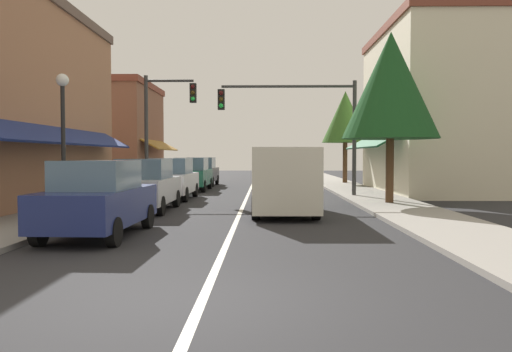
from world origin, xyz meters
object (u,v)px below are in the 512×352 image
parked_car_second_left (145,185)px  parked_car_third_left (172,179)px  van_in_lane (283,178)px  traffic_signal_mast_arm (304,116)px  parked_car_distant_left (202,172)px  tree_right_near (391,86)px  tree_right_far (345,117)px  parked_car_far_left (192,174)px  parked_car_nearest_left (99,199)px  street_lamp_left_near (63,120)px  traffic_signal_left_corner (162,117)px

parked_car_second_left → parked_car_third_left: size_ratio=1.00×
van_in_lane → traffic_signal_mast_arm: traffic_signal_mast_arm is taller
parked_car_distant_left → traffic_signal_mast_arm: 10.99m
parked_car_second_left → van_in_lane: 4.70m
tree_right_near → traffic_signal_mast_arm: bearing=130.0°
tree_right_near → tree_right_far: size_ratio=1.07×
parked_car_far_left → parked_car_distant_left: 4.45m
parked_car_nearest_left → parked_car_far_left: size_ratio=1.01×
parked_car_third_left → tree_right_far: size_ratio=0.68×
parked_car_third_left → parked_car_distant_left: 9.95m
tree_right_near → van_in_lane: bearing=-146.0°
parked_car_nearest_left → parked_car_far_left: 15.62m
van_in_lane → tree_right_near: bearing=33.4°
parked_car_third_left → van_in_lane: van_in_lane is taller
parked_car_third_left → traffic_signal_mast_arm: (5.71, 0.95, 2.77)m
parked_car_nearest_left → parked_car_distant_left: 20.07m
parked_car_third_left → traffic_signal_mast_arm: bearing=10.3°
street_lamp_left_near → parked_car_far_left: bearing=81.8°
parked_car_second_left → street_lamp_left_near: bearing=-122.8°
parked_car_nearest_left → tree_right_far: tree_right_far is taller
parked_car_nearest_left → parked_car_distant_left: (-0.09, 20.07, 0.00)m
tree_right_near → tree_right_far: bearing=87.8°
parked_car_second_left → traffic_signal_left_corner: size_ratio=0.73×
parked_car_second_left → tree_right_near: bearing=13.6°
van_in_lane → street_lamp_left_near: 6.89m
street_lamp_left_near → tree_right_near: (10.46, 4.72, 1.60)m
van_in_lane → parked_car_nearest_left: bearing=-133.7°
traffic_signal_mast_arm → street_lamp_left_near: size_ratio=1.46×
street_lamp_left_near → tree_right_far: size_ratio=0.69×
parked_car_third_left → van_in_lane: size_ratio=0.79×
parked_car_third_left → parked_car_distant_left: (0.05, 9.95, 0.00)m
tree_right_far → traffic_signal_mast_arm: bearing=-108.3°
parked_car_nearest_left → tree_right_far: bearing=68.9°
street_lamp_left_near → tree_right_near: 11.59m
parked_car_far_left → street_lamp_left_near: 13.12m
parked_car_far_left → traffic_signal_left_corner: 4.43m
parked_car_second_left → parked_car_distant_left: size_ratio=0.99×
parked_car_distant_left → traffic_signal_left_corner: traffic_signal_left_corner is taller
van_in_lane → parked_car_far_left: bearing=112.0°
parked_car_distant_left → tree_right_near: tree_right_near is taller
van_in_lane → tree_right_far: tree_right_far is taller
parked_car_far_left → tree_right_near: (8.60, -8.10, 3.61)m
parked_car_far_left → traffic_signal_left_corner: size_ratio=0.73×
van_in_lane → parked_car_distant_left: bearing=106.0°
parked_car_far_left → traffic_signal_mast_arm: bearing=-38.2°
parked_car_far_left → traffic_signal_mast_arm: 7.75m
parked_car_far_left → traffic_signal_mast_arm: traffic_signal_mast_arm is taller
tree_right_near → parked_car_far_left: bearing=136.7°
parked_car_distant_left → parked_car_far_left: bearing=-88.5°
parked_car_second_left → parked_car_distant_left: (0.10, 14.63, 0.00)m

